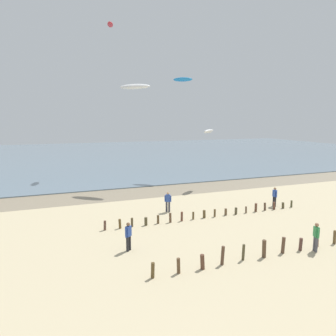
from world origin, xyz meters
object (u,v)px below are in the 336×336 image
object	(u,v)px
person_far_down_beach	(168,201)
kite_aloft_7	(208,131)
person_by_waterline	(128,236)
kite_aloft_2	(110,25)
kite_aloft_6	(135,87)
kite_aloft_1	(183,79)
person_right_flank	(275,196)
person_trailing_behind	(316,236)

from	to	relation	value
person_far_down_beach	kite_aloft_7	size ratio (longest dim) A/B	0.73
kite_aloft_7	person_by_waterline	bearing A→B (deg)	5.78
kite_aloft_2	kite_aloft_6	world-z (taller)	kite_aloft_2
kite_aloft_2	kite_aloft_1	bearing A→B (deg)	-125.16
kite_aloft_1	kite_aloft_2	bearing A→B (deg)	172.60
kite_aloft_2	kite_aloft_7	bearing A→B (deg)	-142.55
kite_aloft_1	kite_aloft_2	xyz separation A→B (m)	(-7.58, 7.34, 7.72)
person_right_flank	kite_aloft_2	world-z (taller)	kite_aloft_2
kite_aloft_1	kite_aloft_7	size ratio (longest dim) A/B	1.06
kite_aloft_1	kite_aloft_2	world-z (taller)	kite_aloft_2
person_right_flank	person_trailing_behind	xyz separation A→B (m)	(-4.19, -8.61, 0.00)
person_far_down_beach	kite_aloft_6	xyz separation A→B (m)	(0.10, 10.12, 10.13)
kite_aloft_6	kite_aloft_7	bearing A→B (deg)	20.59
kite_aloft_1	kite_aloft_7	bearing A→B (deg)	-52.38
kite_aloft_1	kite_aloft_6	xyz separation A→B (m)	(-7.41, -4.03, -1.53)
kite_aloft_2	kite_aloft_7	distance (m)	21.34
person_trailing_behind	kite_aloft_2	distance (m)	37.70
person_trailing_behind	kite_aloft_2	size ratio (longest dim) A/B	0.73
person_right_flank	person_far_down_beach	xyz separation A→B (m)	(-9.33, 1.82, 0.00)
person_right_flank	kite_aloft_1	bearing A→B (deg)	96.52
person_by_waterline	kite_aloft_2	bearing A→B (deg)	80.10
person_by_waterline	person_trailing_behind	distance (m)	10.86
person_right_flank	kite_aloft_6	world-z (taller)	kite_aloft_6
person_trailing_behind	kite_aloft_6	world-z (taller)	kite_aloft_6
person_far_down_beach	person_trailing_behind	xyz separation A→B (m)	(5.14, -10.43, 0.00)
kite_aloft_1	kite_aloft_7	world-z (taller)	kite_aloft_1
person_trailing_behind	kite_aloft_2	bearing A→B (deg)	99.29
person_right_flank	person_far_down_beach	distance (m)	9.51
kite_aloft_6	kite_aloft_7	distance (m)	9.32
person_by_waterline	person_trailing_behind	xyz separation A→B (m)	(10.09, -4.01, 0.00)
person_right_flank	kite_aloft_1	distance (m)	19.85
person_trailing_behind	kite_aloft_1	distance (m)	27.30
person_right_flank	kite_aloft_2	bearing A→B (deg)	111.99
person_right_flank	kite_aloft_1	size ratio (longest dim) A/B	0.69
person_right_flank	kite_aloft_2	xyz separation A→B (m)	(-9.41, 23.30, 19.38)
kite_aloft_2	kite_aloft_6	size ratio (longest dim) A/B	0.66
person_far_down_beach	kite_aloft_1	bearing A→B (deg)	62.04
person_right_flank	person_far_down_beach	bearing A→B (deg)	168.98
person_far_down_beach	person_trailing_behind	distance (m)	11.63
kite_aloft_2	kite_aloft_6	distance (m)	14.66
person_far_down_beach	kite_aloft_2	xyz separation A→B (m)	(-0.08, 21.48, 19.38)
person_right_flank	kite_aloft_7	size ratio (longest dim) A/B	0.73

